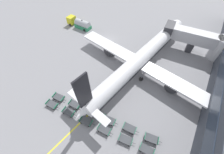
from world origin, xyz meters
The scene contains 17 objects.
ground_plane centered at (0.00, 0.00, 0.00)m, with size 500.00×500.00×0.00m, color gray.
jet_bridge centered at (24.81, 8.93, 3.84)m, with size 18.18×6.41×6.47m.
airplane centered at (13.64, -5.87, 3.33)m, with size 36.57×41.70×12.47m.
fuel_tanker_primary centered at (-12.63, 0.82, 1.30)m, with size 9.08×3.55×3.03m.
baggage_dolly_row_near_col_a centered at (2.90, -25.99, 0.46)m, with size 3.23×1.74×0.92m.
baggage_dolly_row_near_col_b centered at (7.11, -25.31, 0.46)m, with size 3.24×1.79×0.92m.
baggage_dolly_row_near_col_c centered at (11.35, -24.85, 0.46)m, with size 3.25×1.81×0.92m.
baggage_dolly_row_near_col_d centered at (15.27, -24.28, 0.46)m, with size 3.22×1.71×0.92m.
baggage_dolly_row_near_col_e centered at (19.52, -23.64, 0.46)m, with size 3.25×1.85×0.92m.
baggage_dolly_row_near_col_f centered at (23.41, -23.08, 0.46)m, with size 3.22×1.71×0.92m.
baggage_dolly_row_mid_a_col_a centered at (2.79, -24.00, 0.46)m, with size 3.24×1.79×0.92m.
baggage_dolly_row_mid_a_col_b centered at (6.97, -23.38, 0.46)m, with size 3.23×1.74×0.92m.
baggage_dolly_row_mid_a_col_c centered at (10.86, -22.86, 0.46)m, with size 3.24×1.76×0.92m.
baggage_dolly_row_mid_a_col_d centered at (15.05, -22.26, 0.46)m, with size 3.24×1.80×0.92m.
baggage_dolly_row_mid_a_col_e centered at (19.15, -21.44, 0.46)m, with size 3.24×1.76×0.92m.
baggage_dolly_row_mid_a_col_f centered at (23.36, -20.92, 0.46)m, with size 3.25×1.88×0.92m.
stand_guidance_stripe centered at (11.96, -14.73, 0.00)m, with size 5.80×38.24×0.01m.
Camera 1 is at (21.14, -30.66, 26.85)m, focal length 22.00 mm.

